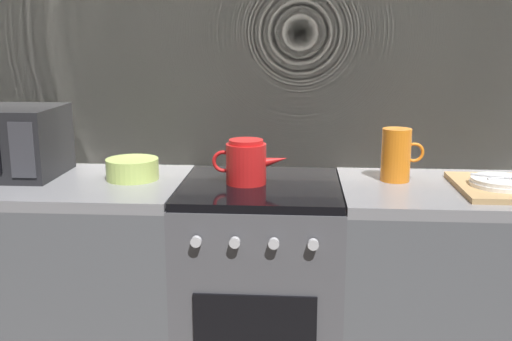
{
  "coord_description": "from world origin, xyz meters",
  "views": [
    {
      "loc": [
        0.14,
        -2.18,
        1.45
      ],
      "look_at": [
        -0.02,
        0.0,
        0.95
      ],
      "focal_mm": 42.33,
      "sensor_mm": 36.0,
      "label": 1
    }
  ],
  "objects_px": {
    "stove_unit": "(260,296)",
    "mixing_bowl": "(132,169)",
    "microwave": "(1,141)",
    "pitcher": "(396,155)",
    "kettle": "(246,162)",
    "dish_pile": "(500,185)"
  },
  "relations": [
    {
      "from": "stove_unit",
      "to": "mixing_bowl",
      "type": "distance_m",
      "value": 0.7
    },
    {
      "from": "microwave",
      "to": "pitcher",
      "type": "height_order",
      "value": "microwave"
    },
    {
      "from": "kettle",
      "to": "mixing_bowl",
      "type": "height_order",
      "value": "kettle"
    },
    {
      "from": "microwave",
      "to": "dish_pile",
      "type": "height_order",
      "value": "microwave"
    },
    {
      "from": "pitcher",
      "to": "dish_pile",
      "type": "relative_size",
      "value": 0.5
    },
    {
      "from": "microwave",
      "to": "mixing_bowl",
      "type": "relative_size",
      "value": 2.3
    },
    {
      "from": "kettle",
      "to": "pitcher",
      "type": "height_order",
      "value": "pitcher"
    },
    {
      "from": "mixing_bowl",
      "to": "pitcher",
      "type": "relative_size",
      "value": 1.0
    },
    {
      "from": "stove_unit",
      "to": "kettle",
      "type": "height_order",
      "value": "kettle"
    },
    {
      "from": "kettle",
      "to": "mixing_bowl",
      "type": "relative_size",
      "value": 1.42
    },
    {
      "from": "stove_unit",
      "to": "pitcher",
      "type": "xyz_separation_m",
      "value": [
        0.51,
        0.09,
        0.55
      ]
    },
    {
      "from": "mixing_bowl",
      "to": "dish_pile",
      "type": "bearing_deg",
      "value": -3.17
    },
    {
      "from": "mixing_bowl",
      "to": "dish_pile",
      "type": "relative_size",
      "value": 0.5
    },
    {
      "from": "stove_unit",
      "to": "kettle",
      "type": "bearing_deg",
      "value": 174.84
    },
    {
      "from": "mixing_bowl",
      "to": "kettle",
      "type": "bearing_deg",
      "value": -4.27
    },
    {
      "from": "stove_unit",
      "to": "mixing_bowl",
      "type": "height_order",
      "value": "mixing_bowl"
    },
    {
      "from": "microwave",
      "to": "dish_pile",
      "type": "bearing_deg",
      "value": -3.26
    },
    {
      "from": "kettle",
      "to": "dish_pile",
      "type": "xyz_separation_m",
      "value": [
        0.91,
        -0.04,
        -0.06
      ]
    },
    {
      "from": "microwave",
      "to": "stove_unit",
      "type": "bearing_deg",
      "value": -3.92
    },
    {
      "from": "stove_unit",
      "to": "pitcher",
      "type": "relative_size",
      "value": 4.5
    },
    {
      "from": "kettle",
      "to": "mixing_bowl",
      "type": "bearing_deg",
      "value": 175.73
    },
    {
      "from": "microwave",
      "to": "pitcher",
      "type": "xyz_separation_m",
      "value": [
        1.53,
        0.02,
        -0.03
      ]
    }
  ]
}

